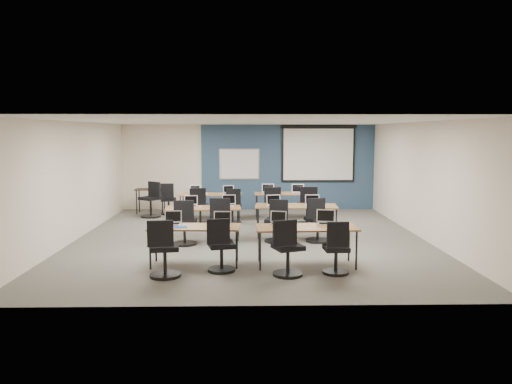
{
  "coord_description": "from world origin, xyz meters",
  "views": [
    {
      "loc": [
        -0.1,
        -11.35,
        2.46
      ],
      "look_at": [
        0.15,
        0.4,
        1.05
      ],
      "focal_mm": 35.0,
      "sensor_mm": 36.0,
      "label": 1
    }
  ],
  "objects_px": {
    "projector_screen": "(318,150)",
    "task_chair_9": "(233,209)",
    "training_table_front_right": "(306,229)",
    "laptop_1": "(222,222)",
    "task_chair_4": "(184,226)",
    "spare_chair_a": "(168,202)",
    "laptop_6": "(274,203)",
    "laptop_9": "(228,192)",
    "laptop_11": "(298,191)",
    "training_table_back_right": "(286,195)",
    "task_chair_7": "(317,224)",
    "training_table_mid_left": "(203,209)",
    "laptop_7": "(313,203)",
    "task_chair_3": "(336,252)",
    "task_chair_6": "(277,224)",
    "task_chair_1": "(221,250)",
    "laptop_8": "(195,191)",
    "laptop_5": "(229,203)",
    "laptop_10": "(268,191)",
    "spare_chair_b": "(152,202)",
    "laptop_4": "(191,203)",
    "utility_table": "(150,192)",
    "task_chair_5": "(220,224)",
    "task_chair_11": "(307,209)",
    "laptop_0": "(173,221)",
    "training_table_mid_right": "(296,207)",
    "training_table_back_left": "(210,196)",
    "laptop_2": "(279,221)",
    "task_chair_0": "(164,253)",
    "laptop_3": "(326,220)",
    "task_chair_8": "(200,209)",
    "training_table_front_left": "(195,229)"
  },
  "relations": [
    {
      "from": "projector_screen",
      "to": "laptop_5",
      "type": "relative_size",
      "value": 7.39
    },
    {
      "from": "laptop_5",
      "to": "task_chair_7",
      "type": "distance_m",
      "value": 2.18
    },
    {
      "from": "task_chair_7",
      "to": "spare_chair_b",
      "type": "distance_m",
      "value": 5.49
    },
    {
      "from": "laptop_2",
      "to": "laptop_7",
      "type": "relative_size",
      "value": 0.91
    },
    {
      "from": "laptop_11",
      "to": "spare_chair_a",
      "type": "height_order",
      "value": "laptop_11"
    },
    {
      "from": "training_table_back_left",
      "to": "laptop_9",
      "type": "xyz_separation_m",
      "value": [
        0.51,
        0.0,
        0.11
      ]
    },
    {
      "from": "projector_screen",
      "to": "laptop_7",
      "type": "relative_size",
      "value": 7.04
    },
    {
      "from": "training_table_back_right",
      "to": "task_chair_8",
      "type": "xyz_separation_m",
      "value": [
        -2.37,
        -0.97,
        -0.27
      ]
    },
    {
      "from": "task_chair_4",
      "to": "laptop_8",
      "type": "height_order",
      "value": "task_chair_4"
    },
    {
      "from": "laptop_6",
      "to": "laptop_9",
      "type": "xyz_separation_m",
      "value": [
        -1.15,
        2.39,
        -0.01
      ]
    },
    {
      "from": "training_table_front_right",
      "to": "training_table_mid_left",
      "type": "relative_size",
      "value": 1.07
    },
    {
      "from": "laptop_10",
      "to": "laptop_0",
      "type": "bearing_deg",
      "value": -115.71
    },
    {
      "from": "training_table_back_right",
      "to": "task_chair_8",
      "type": "bearing_deg",
      "value": -159.4
    },
    {
      "from": "task_chair_1",
      "to": "laptop_9",
      "type": "distance_m",
      "value": 5.38
    },
    {
      "from": "projector_screen",
      "to": "task_chair_9",
      "type": "bearing_deg",
      "value": -137.09
    },
    {
      "from": "laptop_8",
      "to": "spare_chair_a",
      "type": "distance_m",
      "value": 1.2
    },
    {
      "from": "training_table_mid_right",
      "to": "laptop_5",
      "type": "relative_size",
      "value": 5.95
    },
    {
      "from": "training_table_front_left",
      "to": "laptop_1",
      "type": "distance_m",
      "value": 0.53
    },
    {
      "from": "task_chair_1",
      "to": "laptop_8",
      "type": "height_order",
      "value": "task_chair_1"
    },
    {
      "from": "task_chair_3",
      "to": "laptop_2",
      "type": "bearing_deg",
      "value": 133.57
    },
    {
      "from": "task_chair_5",
      "to": "task_chair_11",
      "type": "bearing_deg",
      "value": 45.23
    },
    {
      "from": "laptop_4",
      "to": "spare_chair_b",
      "type": "distance_m",
      "value": 3.06
    },
    {
      "from": "training_table_back_left",
      "to": "laptop_8",
      "type": "bearing_deg",
      "value": 165.5
    },
    {
      "from": "task_chair_4",
      "to": "spare_chair_a",
      "type": "bearing_deg",
      "value": 107.94
    },
    {
      "from": "task_chair_3",
      "to": "spare_chair_a",
      "type": "height_order",
      "value": "spare_chair_a"
    },
    {
      "from": "training_table_back_left",
      "to": "laptop_10",
      "type": "xyz_separation_m",
      "value": [
        1.64,
        0.12,
        0.11
      ]
    },
    {
      "from": "laptop_4",
      "to": "task_chair_9",
      "type": "xyz_separation_m",
      "value": [
        0.95,
        1.63,
        -0.39
      ]
    },
    {
      "from": "laptop_6",
      "to": "task_chair_9",
      "type": "height_order",
      "value": "laptop_6"
    },
    {
      "from": "training_table_mid_left",
      "to": "laptop_7",
      "type": "height_order",
      "value": "laptop_7"
    },
    {
      "from": "projector_screen",
      "to": "training_table_front_right",
      "type": "xyz_separation_m",
      "value": [
        -1.18,
        -6.75,
        -1.2
      ]
    },
    {
      "from": "task_chair_7",
      "to": "laptop_10",
      "type": "distance_m",
      "value": 3.29
    },
    {
      "from": "task_chair_0",
      "to": "laptop_3",
      "type": "height_order",
      "value": "task_chair_0"
    },
    {
      "from": "training_table_mid_left",
      "to": "task_chair_11",
      "type": "bearing_deg",
      "value": 30.49
    },
    {
      "from": "task_chair_4",
      "to": "laptop_11",
      "type": "bearing_deg",
      "value": 53.75
    },
    {
      "from": "task_chair_3",
      "to": "spare_chair_a",
      "type": "distance_m",
      "value": 7.5
    },
    {
      "from": "laptop_7",
      "to": "task_chair_7",
      "type": "distance_m",
      "value": 0.76
    },
    {
      "from": "utility_table",
      "to": "task_chair_1",
      "type": "bearing_deg",
      "value": -68.84
    },
    {
      "from": "spare_chair_a",
      "to": "task_chair_3",
      "type": "bearing_deg",
      "value": -60.08
    },
    {
      "from": "training_table_mid_right",
      "to": "laptop_0",
      "type": "relative_size",
      "value": 5.99
    },
    {
      "from": "laptop_10",
      "to": "projector_screen",
      "type": "bearing_deg",
      "value": 42.4
    },
    {
      "from": "task_chair_8",
      "to": "task_chair_4",
      "type": "bearing_deg",
      "value": -104.21
    },
    {
      "from": "task_chair_3",
      "to": "task_chair_6",
      "type": "height_order",
      "value": "task_chair_6"
    },
    {
      "from": "projector_screen",
      "to": "laptop_4",
      "type": "bearing_deg",
      "value": -131.31
    },
    {
      "from": "laptop_2",
      "to": "task_chair_8",
      "type": "xyz_separation_m",
      "value": [
        -1.85,
        3.84,
        -0.38
      ]
    },
    {
      "from": "training_table_back_right",
      "to": "task_chair_7",
      "type": "xyz_separation_m",
      "value": [
        0.46,
        -3.14,
        -0.26
      ]
    },
    {
      "from": "spare_chair_a",
      "to": "training_table_mid_left",
      "type": "bearing_deg",
      "value": -69.79
    },
    {
      "from": "task_chair_6",
      "to": "task_chair_5",
      "type": "bearing_deg",
      "value": -166.2
    },
    {
      "from": "laptop_5",
      "to": "laptop_10",
      "type": "xyz_separation_m",
      "value": [
        1.04,
        2.36,
        0.0
      ]
    },
    {
      "from": "training_table_front_right",
      "to": "laptop_1",
      "type": "distance_m",
      "value": 1.57
    },
    {
      "from": "spare_chair_a",
      "to": "task_chair_8",
      "type": "bearing_deg",
      "value": -58.24
    }
  ]
}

